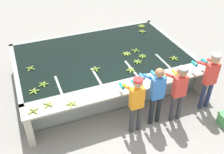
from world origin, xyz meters
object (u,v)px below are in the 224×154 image
Objects in this scene: banana_bunch_floating_8 at (96,69)px; banana_bunch_floating_11 at (131,70)px; banana_bunch_ledge_2 at (33,111)px; banana_bunch_floating_7 at (127,54)px; banana_bunch_floating_6 at (136,51)px; banana_bunch_ledge_1 at (72,104)px; knife_0 at (188,70)px; banana_bunch_floating_9 at (138,62)px; banana_bunch_floating_0 at (34,91)px; banana_bunch_floating_4 at (43,84)px; banana_bunch_floating_5 at (142,31)px; worker_2 at (178,89)px; worker_0 at (136,100)px; banana_bunch_floating_2 at (142,56)px; worker_1 at (157,91)px; banana_bunch_ledge_0 at (48,105)px; banana_bunch_floating_1 at (30,69)px; banana_bunch_floating_3 at (141,26)px; banana_bunch_floating_10 at (174,58)px; worker_3 at (210,76)px.

banana_bunch_floating_8 is 0.95m from banana_bunch_floating_11.
banana_bunch_floating_7 is at bearing 26.95° from banana_bunch_ledge_2.
banana_bunch_floating_6 is 2.91m from banana_bunch_ledge_1.
banana_bunch_floating_6 is 0.82× the size of knife_0.
banana_bunch_floating_0 is at bearing -174.69° from banana_bunch_floating_9.
banana_bunch_floating_4 is 1.05× the size of banana_bunch_ledge_2.
banana_bunch_floating_9 is at bearing 25.83° from banana_bunch_ledge_1.
banana_bunch_floating_4 and banana_bunch_floating_5 have the same top height.
banana_bunch_ledge_1 and banana_bunch_ledge_2 have the same top height.
worker_2 is at bearing -21.64° from banana_bunch_floating_0.
banana_bunch_floating_4 is at bearing 174.11° from banana_bunch_floating_11.
knife_0 is (1.88, 0.65, -0.05)m from worker_0.
knife_0 is at bearing -53.40° from banana_bunch_floating_2.
banana_bunch_ledge_1 is (0.47, -0.98, 0.00)m from banana_bunch_floating_4.
banana_bunch_floating_5 and banana_bunch_floating_8 have the same top height.
banana_bunch_floating_2 is 1.36m from knife_0.
banana_bunch_floating_0 reaches higher than knife_0.
worker_1 is at bearing -99.12° from banana_bunch_floating_9.
banana_bunch_ledge_0 reaches higher than knife_0.
banana_bunch_floating_1 is (-3.18, 2.32, -0.06)m from worker_2.
banana_bunch_floating_8 is at bearing -140.44° from banana_bunch_floating_3.
banana_bunch_floating_11 is (-0.62, -0.53, 0.00)m from banana_bunch_floating_2.
banana_bunch_floating_1 is at bearing 165.74° from banana_bunch_floating_10.
banana_bunch_floating_11 is 1.05× the size of banana_bunch_ledge_2.
banana_bunch_floating_4 is 3.82m from knife_0.
banana_bunch_floating_10 is at bearing 0.56° from banana_bunch_floating_0.
banana_bunch_floating_3 is at bearing 61.16° from worker_0.
worker_1 is 7.04× the size of banana_bunch_floating_6.
banana_bunch_floating_6 and banana_bunch_floating_9 have the same top height.
banana_bunch_floating_3 is 1.20× the size of banana_bunch_floating_6.
banana_bunch_floating_3 is (0.91, 1.85, -0.00)m from banana_bunch_floating_2.
banana_bunch_floating_11 is at bearing -138.82° from banana_bunch_floating_9.
banana_bunch_ledge_2 is at bearing -169.71° from banana_bunch_floating_10.
banana_bunch_floating_1 is 0.93× the size of banana_bunch_ledge_2.
worker_0 is 6.37× the size of banana_bunch_floating_1.
banana_bunch_floating_4 is 1.01× the size of banana_bunch_ledge_1.
worker_3 is 3.53m from banana_bunch_floating_3.
banana_bunch_floating_3 is 1.02× the size of banana_bunch_floating_4.
banana_bunch_ledge_1 is (-1.38, 0.47, -0.04)m from worker_0.
worker_0 reaches higher than banana_bunch_floating_2.
banana_bunch_ledge_0 is (-1.47, -0.97, 0.00)m from banana_bunch_floating_8.
banana_bunch_floating_8 is (-1.12, -0.43, 0.00)m from banana_bunch_floating_7.
banana_bunch_floating_1 is at bearing 157.31° from knife_0.
banana_bunch_floating_7 and banana_bunch_floating_11 have the same top height.
banana_bunch_floating_1 is 0.87m from banana_bunch_floating_4.
knife_0 is (2.30, -0.96, -0.01)m from banana_bunch_floating_8.
banana_bunch_floating_3 and banana_bunch_floating_4 have the same top height.
banana_bunch_ledge_0 is (-2.69, -0.89, 0.00)m from banana_bunch_floating_9.
banana_bunch_floating_5 is at bearing 34.66° from banana_bunch_ledge_0.
banana_bunch_ledge_1 reaches higher than banana_bunch_floating_11.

